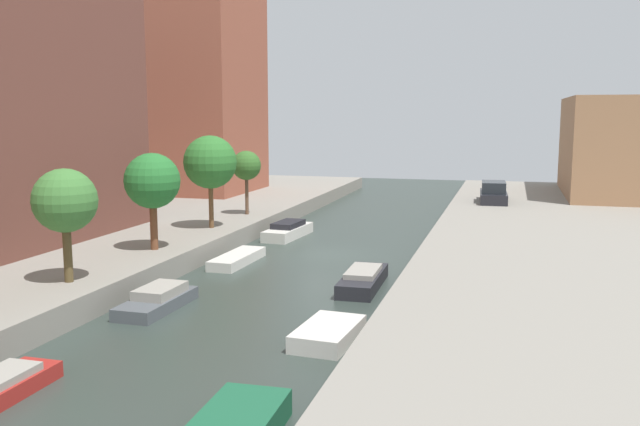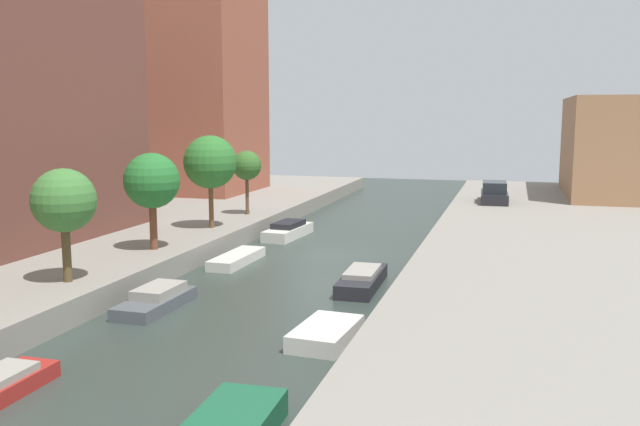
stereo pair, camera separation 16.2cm
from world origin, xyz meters
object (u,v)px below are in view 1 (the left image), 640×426
at_px(street_tree_4, 246,166).
at_px(moored_boat_right_1, 328,334).
at_px(apartment_tower_far, 188,59).
at_px(street_tree_3, 210,162).
at_px(low_block_right, 635,147).
at_px(street_tree_2, 152,181).
at_px(street_tree_1, 65,201).
at_px(moored_boat_right_2, 363,279).
at_px(moored_boat_left_3, 288,231).
at_px(parked_car, 493,193).
at_px(moored_boat_left_1, 158,300).
at_px(moored_boat_left_2, 237,259).

bearing_deg(street_tree_4, moored_boat_right_1, -61.45).
distance_m(apartment_tower_far, street_tree_3, 20.02).
relative_size(low_block_right, street_tree_2, 3.18).
bearing_deg(low_block_right, moored_boat_right_1, -111.84).
xyz_separation_m(street_tree_1, moored_boat_right_2, (9.91, 5.94, -3.68)).
bearing_deg(moored_boat_left_3, moored_boat_right_2, -56.78).
bearing_deg(parked_car, street_tree_3, -133.33).
height_order(parked_car, moored_boat_right_2, parked_car).
bearing_deg(moored_boat_left_1, moored_boat_left_3, 89.96).
xyz_separation_m(street_tree_4, moored_boat_left_2, (3.08, -9.04, -3.77)).
bearing_deg(moored_boat_left_2, apartment_tower_far, 121.57).
height_order(apartment_tower_far, moored_boat_left_1, apartment_tower_far).
bearing_deg(street_tree_3, moored_boat_left_3, 48.07).
bearing_deg(low_block_right, moored_boat_left_2, -129.65).
distance_m(apartment_tower_far, moored_boat_right_2, 31.95).
height_order(street_tree_4, parked_car, street_tree_4).
bearing_deg(moored_boat_left_1, street_tree_1, -166.33).
height_order(street_tree_4, moored_boat_left_2, street_tree_4).
bearing_deg(apartment_tower_far, street_tree_3, -60.33).
bearing_deg(apartment_tower_far, street_tree_2, -67.59).
height_order(street_tree_3, moored_boat_left_2, street_tree_3).
bearing_deg(moored_boat_right_2, moored_boat_left_3, 123.22).
bearing_deg(street_tree_4, moored_boat_left_2, -71.21).
xyz_separation_m(moored_boat_left_3, moored_boat_right_1, (7.06, -17.25, -0.12)).
relative_size(apartment_tower_far, moored_boat_left_1, 5.39).
relative_size(apartment_tower_far, moored_boat_right_1, 6.63).
bearing_deg(street_tree_3, moored_boat_left_2, -51.12).
height_order(street_tree_2, parked_car, street_tree_2).
distance_m(apartment_tower_far, parked_car, 25.85).
bearing_deg(street_tree_1, street_tree_2, 90.00).
xyz_separation_m(street_tree_1, moored_boat_left_3, (3.22, 16.16, -3.62)).
bearing_deg(moored_boat_left_1, street_tree_4, 100.67).
bearing_deg(street_tree_3, apartment_tower_far, 119.67).
distance_m(street_tree_3, moored_boat_left_3, 6.38).
xyz_separation_m(street_tree_1, moored_boat_left_1, (3.21, 0.78, -3.68)).
relative_size(low_block_right, moored_boat_left_3, 3.11).
bearing_deg(moored_boat_left_1, apartment_tower_far, 113.98).
bearing_deg(parked_car, moored_boat_left_2, -120.84).
distance_m(street_tree_1, moored_boat_left_2, 10.02).
xyz_separation_m(low_block_right, street_tree_4, (-24.69, -17.04, -0.71)).
bearing_deg(street_tree_3, parked_car, 46.67).
distance_m(street_tree_2, moored_boat_left_2, 5.53).
bearing_deg(apartment_tower_far, moored_boat_left_3, -45.53).
relative_size(street_tree_2, parked_car, 0.93).
relative_size(street_tree_4, parked_car, 0.83).
bearing_deg(moored_boat_left_2, street_tree_3, 128.88).
relative_size(apartment_tower_far, moored_boat_left_2, 4.90).
xyz_separation_m(street_tree_2, moored_boat_right_2, (9.91, -0.40, -3.80)).
relative_size(low_block_right, moored_boat_left_1, 3.65).
relative_size(street_tree_1, street_tree_2, 0.95).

